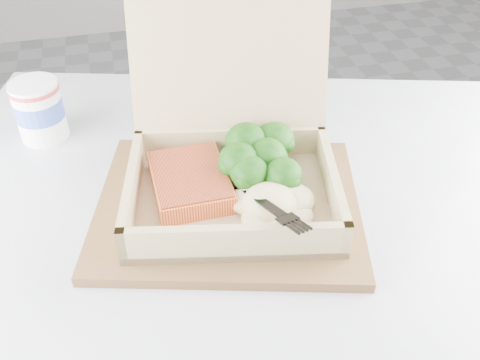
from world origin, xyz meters
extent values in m
plane|color=#939398|center=(0.00, 0.00, 0.00)|extent=(4.00, 4.00, 0.00)
cube|color=silver|center=(-0.10, -0.34, 0.72)|extent=(1.00, 1.00, 0.03)
cube|color=brown|center=(-0.09, -0.28, 0.74)|extent=(0.37, 0.33, 0.01)
cube|color=tan|center=(-0.09, -0.28, 0.75)|extent=(0.28, 0.23, 0.01)
cube|color=tan|center=(-0.20, -0.26, 0.77)|extent=(0.05, 0.19, 0.05)
cube|color=tan|center=(0.03, -0.31, 0.77)|extent=(0.05, 0.19, 0.05)
cube|color=tan|center=(-0.10, -0.37, 0.77)|extent=(0.24, 0.06, 0.05)
cube|color=tan|center=(-0.07, -0.20, 0.77)|extent=(0.24, 0.06, 0.05)
cube|color=tan|center=(-0.06, -0.16, 0.88)|extent=(0.25, 0.12, 0.18)
cube|color=orange|center=(-0.13, -0.26, 0.77)|extent=(0.09, 0.12, 0.02)
ellipsoid|color=#D4C089|center=(-0.05, -0.32, 0.77)|extent=(0.10, 0.09, 0.04)
cube|color=black|center=(-0.08, -0.28, 0.79)|extent=(0.03, 0.10, 0.03)
cube|color=black|center=(-0.06, -0.35, 0.79)|extent=(0.03, 0.04, 0.01)
cylinder|color=white|center=(-0.31, -0.06, 0.77)|extent=(0.07, 0.07, 0.09)
cylinder|color=#3D5AC2|center=(-0.31, -0.06, 0.78)|extent=(0.07, 0.07, 0.03)
cylinder|color=#D03639|center=(-0.31, -0.06, 0.81)|extent=(0.07, 0.07, 0.01)
cube|color=white|center=(-0.02, -0.11, 0.73)|extent=(0.15, 0.16, 0.00)
camera|label=1|loc=(-0.19, -0.75, 1.17)|focal=40.00mm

